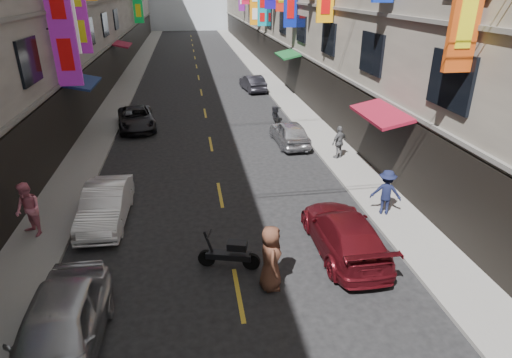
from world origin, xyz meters
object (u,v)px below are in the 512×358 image
object	(u,v)px
car_right_near	(344,233)
pedestrian_rfar	(339,142)
car_left_near	(59,332)
pedestrian_lfar	(28,210)
pedestrian_crossing	(271,258)
car_left_mid	(106,205)
pedestrian_rnear	(386,192)
scooter_crossing	(230,254)
car_left_far	(136,118)
scooter_far_right	(276,115)
car_right_far	(253,83)
car_right_mid	(290,133)

from	to	relation	value
car_right_near	pedestrian_rfar	bearing A→B (deg)	-107.79
car_left_near	car_right_near	distance (m)	8.00
pedestrian_lfar	pedestrian_crossing	distance (m)	7.93
car_left_mid	pedestrian_rnear	size ratio (longest dim) A/B	2.40
scooter_crossing	pedestrian_lfar	world-z (taller)	pedestrian_lfar
pedestrian_rnear	pedestrian_crossing	size ratio (longest dim) A/B	0.88
car_left_far	pedestrian_crossing	world-z (taller)	pedestrian_crossing
scooter_far_right	car_right_far	world-z (taller)	car_right_far
scooter_far_right	pedestrian_rnear	xyz separation A→B (m)	(1.51, -11.80, 0.49)
car_right_mid	pedestrian_lfar	distance (m)	12.67
car_left_far	car_right_mid	bearing A→B (deg)	-34.99
scooter_crossing	car_right_far	distance (m)	23.09
car_right_mid	car_right_far	bearing A→B (deg)	-92.33
car_left_mid	pedestrian_rfar	world-z (taller)	pedestrian_rfar
pedestrian_lfar	pedestrian_rfar	xyz separation A→B (m)	(11.92, 5.00, -0.13)
car_left_mid	pedestrian_crossing	bearing A→B (deg)	-40.17
car_left_mid	pedestrian_crossing	size ratio (longest dim) A/B	2.11
car_left_far	car_right_far	world-z (taller)	car_right_far
scooter_crossing	car_left_far	bearing A→B (deg)	31.95
scooter_far_right	car_left_far	size ratio (longest dim) A/B	0.43
scooter_far_right	car_right_mid	size ratio (longest dim) A/B	0.49
scooter_crossing	car_left_near	bearing A→B (deg)	141.50
scooter_crossing	pedestrian_lfar	size ratio (longest dim) A/B	0.98
scooter_crossing	car_right_mid	bearing A→B (deg)	-5.57
car_right_near	pedestrian_rnear	distance (m)	2.89
pedestrian_rnear	scooter_far_right	bearing A→B (deg)	-59.54
car_left_mid	car_right_near	size ratio (longest dim) A/B	0.89
car_right_mid	pedestrian_rnear	distance (m)	8.09
car_left_far	pedestrian_lfar	world-z (taller)	pedestrian_lfar
scooter_crossing	pedestrian_rnear	world-z (taller)	pedestrian_rnear
car_left_mid	scooter_far_right	bearing A→B (deg)	54.54
car_left_far	pedestrian_crossing	xyz separation A→B (m)	(4.88, -15.17, 0.34)
scooter_crossing	car_left_near	xyz separation A→B (m)	(-3.91, -2.74, 0.30)
scooter_far_right	car_left_far	distance (m)	8.06
car_left_mid	pedestrian_lfar	size ratio (longest dim) A/B	2.17
pedestrian_rfar	pedestrian_crossing	size ratio (longest dim) A/B	0.83
car_left_far	car_right_mid	distance (m)	8.94
car_left_near	car_left_mid	world-z (taller)	car_left_near
car_left_near	car_left_far	distance (m)	16.85
car_left_far	car_left_mid	bearing A→B (deg)	-98.42
car_left_far	car_right_mid	xyz separation A→B (m)	(8.00, -4.00, 0.04)
car_right_near	scooter_far_right	bearing A→B (deg)	-92.66
car_left_mid	pedestrian_rnear	world-z (taller)	pedestrian_rnear
car_left_mid	pedestrian_rfar	distance (m)	10.64
pedestrian_crossing	scooter_far_right	bearing A→B (deg)	-8.87
scooter_crossing	scooter_far_right	world-z (taller)	same
car_left_mid	pedestrian_rfar	size ratio (longest dim) A/B	2.54
car_right_near	car_right_far	size ratio (longest dim) A/B	1.19
pedestrian_lfar	car_right_mid	bearing A→B (deg)	81.60
car_left_near	pedestrian_rnear	distance (m)	10.76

